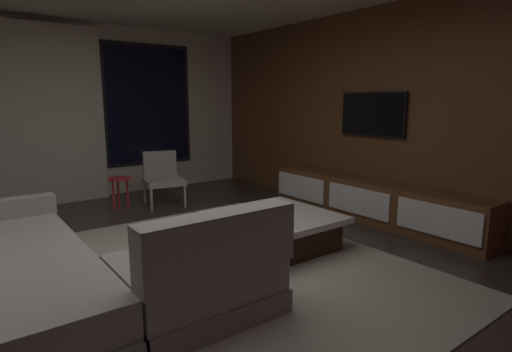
# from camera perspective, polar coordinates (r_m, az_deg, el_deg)

# --- Properties ---
(floor) EXTENTS (9.20, 9.20, 0.00)m
(floor) POSITION_cam_1_polar(r_m,az_deg,el_deg) (3.72, -11.20, -13.79)
(floor) COLOR #332B26
(back_wall_with_window) EXTENTS (6.60, 0.30, 2.70)m
(back_wall_with_window) POSITION_cam_1_polar(r_m,az_deg,el_deg) (6.83, -25.62, 8.00)
(back_wall_with_window) COLOR beige
(back_wall_with_window) RESTS_ON floor
(media_wall) EXTENTS (0.12, 7.80, 2.70)m
(media_wall) POSITION_cam_1_polar(r_m,az_deg,el_deg) (5.45, 18.82, 8.17)
(media_wall) COLOR brown
(media_wall) RESTS_ON floor
(area_rug) EXTENTS (3.20, 3.80, 0.01)m
(area_rug) POSITION_cam_1_polar(r_m,az_deg,el_deg) (3.79, -5.63, -13.08)
(area_rug) COLOR #ADA391
(area_rug) RESTS_ON floor
(sectional_couch) EXTENTS (1.98, 2.50, 0.82)m
(sectional_couch) POSITION_cam_1_polar(r_m,az_deg,el_deg) (3.32, -25.10, -12.21)
(sectional_couch) COLOR gray
(sectional_couch) RESTS_ON floor
(coffee_table) EXTENTS (1.16, 1.16, 0.36)m
(coffee_table) POSITION_cam_1_polar(r_m,az_deg,el_deg) (4.28, 2.50, -7.61)
(coffee_table) COLOR #341F10
(coffee_table) RESTS_ON floor
(book_stack_on_coffee_table) EXTENTS (0.28, 0.23, 0.11)m
(book_stack_on_coffee_table) POSITION_cam_1_polar(r_m,az_deg,el_deg) (4.18, -0.35, -4.82)
(book_stack_on_coffee_table) COLOR #BCB584
(book_stack_on_coffee_table) RESTS_ON coffee_table
(accent_chair_near_window) EXTENTS (0.64, 0.66, 0.78)m
(accent_chair_near_window) POSITION_cam_1_polar(r_m,az_deg,el_deg) (6.16, -12.99, 0.08)
(accent_chair_near_window) COLOR #B2ADA0
(accent_chair_near_window) RESTS_ON floor
(side_stool) EXTENTS (0.32, 0.32, 0.46)m
(side_stool) POSITION_cam_1_polar(r_m,az_deg,el_deg) (6.04, -18.59, -0.99)
(side_stool) COLOR red
(side_stool) RESTS_ON floor
(media_console) EXTENTS (0.46, 3.10, 0.52)m
(media_console) POSITION_cam_1_polar(r_m,az_deg,el_deg) (5.40, 15.95, -3.49)
(media_console) COLOR brown
(media_console) RESTS_ON floor
(mounted_tv) EXTENTS (0.05, 0.97, 0.56)m
(mounted_tv) POSITION_cam_1_polar(r_m,az_deg,el_deg) (5.51, 16.02, 8.34)
(mounted_tv) COLOR black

